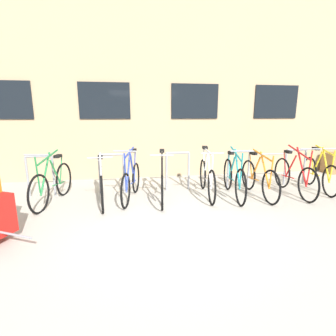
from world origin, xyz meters
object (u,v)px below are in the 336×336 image
bicycle_silver (102,185)px  bicycle_white (207,178)px  bicycle_red (294,176)px  bicycle_blue (131,181)px  bicycle_orange (259,178)px  bicycle_green (53,184)px  bicycle_teal (234,178)px  bicycle_yellow (319,173)px  bicycle_black (162,182)px  planter_box (336,163)px

bicycle_silver → bicycle_white: bearing=4.0°
bicycle_red → bicycle_white: 1.96m
bicycle_blue → bicycle_white: (1.64, -0.01, 0.01)m
bicycle_orange → bicycle_green: size_ratio=1.00×
bicycle_green → bicycle_teal: 3.75m
bicycle_green → bicycle_yellow: bicycle_green is taller
bicycle_black → bicycle_teal: size_ratio=0.96×
bicycle_teal → bicycle_silver: (-2.77, -0.00, -0.02)m
bicycle_blue → bicycle_black: bearing=-12.6°
bicycle_orange → bicycle_blue: bearing=175.7°
bicycle_silver → bicycle_teal: bearing=0.1°
bicycle_blue → bicycle_white: bearing=-0.4°
bicycle_black → bicycle_white: bearing=7.4°
bicycle_green → planter_box: bearing=10.3°
bicycle_silver → bicycle_black: bearing=1.1°
bicycle_black → bicycle_silver: (-1.22, -0.02, -0.00)m
bicycle_white → bicycle_black: bearing=-172.6°
bicycle_black → bicycle_yellow: size_ratio=1.03×
bicycle_red → bicycle_white: bicycle_red is taller
bicycle_white → bicycle_teal: 0.57m
bicycle_black → bicycle_orange: 2.11m
bicycle_white → bicycle_teal: bearing=-15.2°
bicycle_green → bicycle_teal: bicycle_teal is taller
bicycle_green → bicycle_silver: bearing=-11.0°
planter_box → bicycle_orange: bearing=-154.3°
bicycle_orange → bicycle_green: (-4.30, 0.23, 0.01)m
bicycle_red → planter_box: size_ratio=2.57×
bicycle_green → planter_box: bicycle_green is taller
bicycle_yellow → bicycle_blue: bearing=179.7°
bicycle_black → bicycle_blue: size_ratio=1.06×
bicycle_orange → planter_box: bicycle_orange is taller
bicycle_silver → bicycle_blue: bearing=15.8°
bicycle_orange → planter_box: bearing=25.7°
bicycle_black → planter_box: 5.74m
bicycle_black → bicycle_red: bearing=-1.2°
bicycle_green → bicycle_white: bearing=-0.7°
bicycle_red → bicycle_yellow: bearing=13.0°
bicycle_black → bicycle_white: bicycle_white is taller
bicycle_black → planter_box: bicycle_black is taller
bicycle_green → bicycle_red: bearing=-2.5°
bicycle_white → bicycle_silver: bearing=-176.0°
bicycle_blue → bicycle_teal: bicycle_blue is taller
planter_box → bicycle_white: bearing=-162.3°
bicycle_yellow → planter_box: bearing=39.2°
bicycle_yellow → bicycle_silver: size_ratio=1.01×
planter_box → bicycle_blue: bearing=-166.9°
bicycle_blue → bicycle_green: size_ratio=0.94×
bicycle_orange → bicycle_green: bearing=176.9°
bicycle_blue → bicycle_white: bicycle_blue is taller
bicycle_blue → bicycle_silver: bicycle_blue is taller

